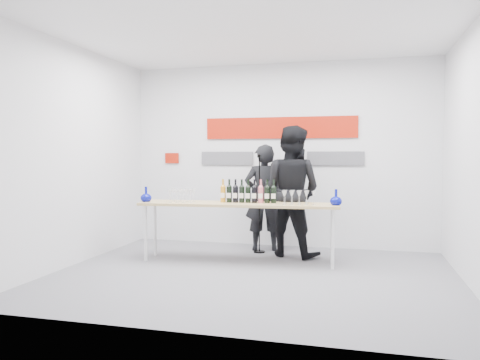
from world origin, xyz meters
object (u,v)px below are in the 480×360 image
(tasting_table, at_px, (238,207))
(presenter_left, at_px, (264,198))
(presenter_right, at_px, (291,191))
(mic_stand, at_px, (259,223))

(tasting_table, xyz_separation_m, presenter_left, (0.18, 0.91, 0.06))
(tasting_table, xyz_separation_m, presenter_right, (0.65, 0.62, 0.19))
(presenter_right, relative_size, mic_stand, 1.27)
(presenter_left, height_order, presenter_right, presenter_right)
(tasting_table, bearing_deg, mic_stand, 74.13)
(presenter_right, distance_m, mic_stand, 0.72)
(presenter_right, bearing_deg, presenter_left, -13.60)
(tasting_table, relative_size, presenter_left, 1.69)
(tasting_table, distance_m, presenter_right, 0.92)
(tasting_table, distance_m, mic_stand, 0.79)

